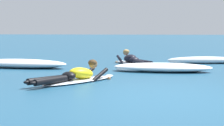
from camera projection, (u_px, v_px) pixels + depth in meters
ground_plane at (161, 57)px, 17.41m from camera, size 120.00×120.00×0.00m
surfer_near at (76, 76)px, 9.25m from camera, size 1.73×2.51×0.54m
surfer_far at (132, 60)px, 13.83m from camera, size 1.52×2.37×0.54m
whitewater_front at (163, 68)px, 11.57m from camera, size 2.83×1.15×0.25m
whitewater_mid_left at (20, 64)px, 12.66m from camera, size 3.11×1.20×0.28m
whitewater_back at (204, 60)px, 14.21m from camera, size 2.60×0.91×0.25m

